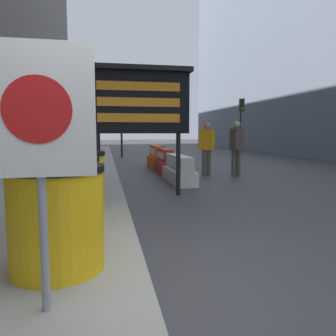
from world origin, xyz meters
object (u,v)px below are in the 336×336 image
(jersey_barrier_orange_near, at_px, (157,158))
(traffic_cone_near, at_px, (158,157))
(barrel_drum_middle, at_px, (64,196))
(traffic_light_near_curb, at_px, (121,108))
(message_board, at_px, (139,102))
(pedestrian_worker, at_px, (236,144))
(pedestrian_passerby, at_px, (207,144))
(jersey_barrier_red_striped, at_px, (165,162))
(warning_sign, at_px, (39,126))
(jersey_barrier_white, at_px, (179,171))
(barrel_drum_foreground, at_px, (57,218))
(barrel_drum_back, at_px, (77,183))
(traffic_light_far_side, at_px, (241,114))
(traffic_cone_mid, at_px, (153,160))

(jersey_barrier_orange_near, relative_size, traffic_cone_near, 2.48)
(barrel_drum_middle, xyz_separation_m, traffic_light_near_curb, (1.43, 14.45, 2.09))
(message_board, xyz_separation_m, traffic_cone_near, (1.54, 6.98, -1.74))
(pedestrian_worker, bearing_deg, jersey_barrier_orange_near, -148.24)
(pedestrian_passerby, bearing_deg, jersey_barrier_red_striped, -0.26)
(traffic_light_near_curb, bearing_deg, jersey_barrier_red_striped, -81.44)
(warning_sign, bearing_deg, traffic_cone_near, 77.15)
(jersey_barrier_white, relative_size, traffic_light_near_curb, 0.54)
(barrel_drum_foreground, height_order, barrel_drum_middle, same)
(barrel_drum_back, relative_size, traffic_cone_near, 1.41)
(barrel_drum_middle, xyz_separation_m, traffic_light_far_side, (9.63, 17.02, 2.01))
(pedestrian_worker, height_order, pedestrian_passerby, pedestrian_worker)
(barrel_drum_middle, bearing_deg, pedestrian_passerby, 58.62)
(warning_sign, xyz_separation_m, jersey_barrier_orange_near, (2.47, 10.74, -1.07))
(warning_sign, height_order, pedestrian_passerby, warning_sign)
(barrel_drum_middle, bearing_deg, warning_sign, -87.63)
(barrel_drum_foreground, xyz_separation_m, barrel_drum_back, (0.00, 2.10, 0.00))
(barrel_drum_foreground, distance_m, pedestrian_passerby, 8.12)
(jersey_barrier_red_striped, xyz_separation_m, traffic_cone_near, (0.23, 2.99, -0.04))
(jersey_barrier_red_striped, xyz_separation_m, traffic_light_near_curb, (-1.11, 7.38, 2.37))
(barrel_drum_foreground, bearing_deg, message_board, 74.08)
(barrel_drum_middle, bearing_deg, traffic_light_near_curb, 84.34)
(traffic_cone_near, relative_size, traffic_light_near_curb, 0.18)
(message_board, distance_m, pedestrian_passerby, 4.13)
(jersey_barrier_red_striped, height_order, jersey_barrier_orange_near, jersey_barrier_orange_near)
(barrel_drum_foreground, height_order, traffic_cone_mid, barrel_drum_foreground)
(barrel_drum_middle, height_order, warning_sign, warning_sign)
(warning_sign, xyz_separation_m, traffic_cone_near, (2.70, 11.84, -1.13))
(jersey_barrier_orange_near, bearing_deg, traffic_cone_mid, 118.16)
(barrel_drum_middle, relative_size, pedestrian_worker, 0.54)
(jersey_barrier_red_striped, xyz_separation_m, traffic_light_far_side, (7.09, 9.96, 2.29))
(jersey_barrier_red_striped, distance_m, traffic_cone_mid, 2.11)
(message_board, bearing_deg, jersey_barrier_red_striped, 71.90)
(traffic_light_near_curb, height_order, traffic_light_far_side, traffic_light_near_curb)
(warning_sign, distance_m, jersey_barrier_red_striped, 9.25)
(message_board, xyz_separation_m, jersey_barrier_red_striped, (1.31, 4.00, -1.70))
(traffic_cone_near, relative_size, pedestrian_passerby, 0.39)
(barrel_drum_middle, bearing_deg, barrel_drum_back, 86.50)
(traffic_cone_mid, bearing_deg, jersey_barrier_orange_near, -61.84)
(message_board, bearing_deg, traffic_light_far_side, 58.97)
(traffic_cone_near, bearing_deg, barrel_drum_middle, -105.42)
(traffic_light_near_curb, relative_size, traffic_light_far_side, 1.03)
(warning_sign, xyz_separation_m, jersey_barrier_red_striped, (2.47, 8.85, -1.09))
(message_board, relative_size, pedestrian_passerby, 1.62)
(pedestrian_worker, xyz_separation_m, pedestrian_passerby, (-0.88, 0.34, -0.02))
(message_board, bearing_deg, barrel_drum_back, -120.10)
(warning_sign, height_order, traffic_cone_mid, warning_sign)
(jersey_barrier_red_striped, bearing_deg, pedestrian_worker, -30.62)
(jersey_barrier_white, bearing_deg, warning_sign, -110.35)
(jersey_barrier_red_striped, height_order, traffic_light_near_curb, traffic_light_near_curb)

